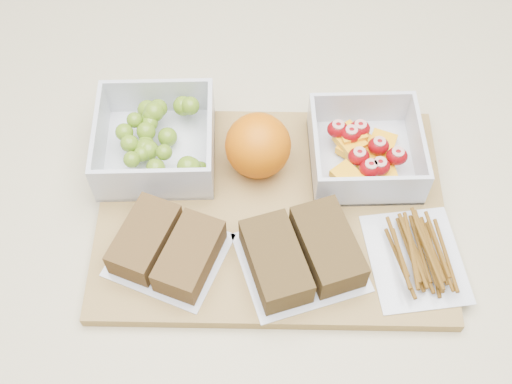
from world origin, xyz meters
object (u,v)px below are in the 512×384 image
(cutting_board, at_px, (272,210))
(orange, at_px, (258,146))
(sandwich_bag_center, at_px, (302,254))
(pretzel_bag, at_px, (418,254))
(sandwich_bag_left, at_px, (167,248))
(fruit_container, at_px, (365,151))
(grape_container, at_px, (157,140))

(cutting_board, height_order, orange, orange)
(sandwich_bag_center, distance_m, pretzel_bag, 0.13)
(orange, xyz_separation_m, sandwich_bag_left, (-0.11, -0.13, -0.02))
(cutting_board, bearing_deg, sandwich_bag_left, -150.18)
(cutting_board, xyz_separation_m, orange, (-0.02, 0.06, 0.05))
(sandwich_bag_left, height_order, sandwich_bag_center, sandwich_bag_center)
(fruit_container, distance_m, orange, 0.13)
(grape_container, relative_size, sandwich_bag_left, 0.92)
(orange, distance_m, sandwich_bag_left, 0.17)
(cutting_board, bearing_deg, grape_container, 151.12)
(grape_container, height_order, orange, orange)
(grape_container, bearing_deg, sandwich_bag_center, -43.42)
(sandwich_bag_left, bearing_deg, grape_container, 97.42)
(fruit_container, xyz_separation_m, pretzel_bag, (0.04, -0.14, -0.01))
(cutting_board, distance_m, fruit_container, 0.14)
(sandwich_bag_left, distance_m, pretzel_bag, 0.28)
(cutting_board, height_order, sandwich_bag_center, sandwich_bag_center)
(grape_container, xyz_separation_m, pretzel_bag, (0.30, -0.16, -0.01))
(grape_container, bearing_deg, fruit_container, -4.81)
(cutting_board, xyz_separation_m, fruit_container, (0.12, 0.06, 0.03))
(grape_container, distance_m, pretzel_bag, 0.34)
(grape_container, relative_size, fruit_container, 1.08)
(cutting_board, distance_m, pretzel_bag, 0.18)
(sandwich_bag_center, bearing_deg, grape_container, 136.58)
(fruit_container, bearing_deg, pretzel_bag, -72.19)
(orange, xyz_separation_m, sandwich_bag_center, (0.05, -0.14, -0.02))
(sandwich_bag_left, relative_size, pretzel_bag, 1.14)
(sandwich_bag_left, bearing_deg, orange, 49.73)
(sandwich_bag_left, bearing_deg, cutting_board, 27.39)
(fruit_container, bearing_deg, grape_container, 175.19)
(sandwich_bag_left, xyz_separation_m, sandwich_bag_center, (0.15, -0.01, 0.00))
(cutting_board, bearing_deg, fruit_container, 31.06)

